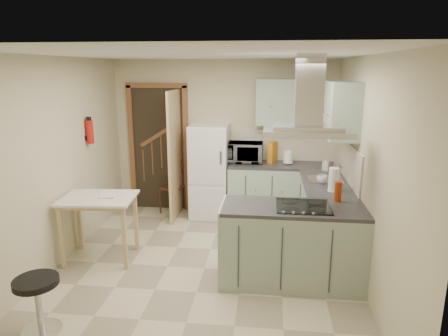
# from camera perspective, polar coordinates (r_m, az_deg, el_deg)

# --- Properties ---
(floor) EXTENTS (4.20, 4.20, 0.00)m
(floor) POSITION_cam_1_polar(r_m,az_deg,el_deg) (4.99, -2.81, -14.13)
(floor) COLOR beige
(floor) RESTS_ON ground
(ceiling) EXTENTS (4.20, 4.20, 0.00)m
(ceiling) POSITION_cam_1_polar(r_m,az_deg,el_deg) (4.40, -3.22, 15.90)
(ceiling) COLOR silver
(ceiling) RESTS_ON back_wall
(back_wall) EXTENTS (3.60, 0.00, 3.60)m
(back_wall) POSITION_cam_1_polar(r_m,az_deg,el_deg) (6.58, 0.01, 4.36)
(back_wall) COLOR beige
(back_wall) RESTS_ON floor
(left_wall) EXTENTS (0.00, 4.20, 4.20)m
(left_wall) POSITION_cam_1_polar(r_m,az_deg,el_deg) (5.15, -23.18, 0.48)
(left_wall) COLOR beige
(left_wall) RESTS_ON floor
(right_wall) EXTENTS (0.00, 4.20, 4.20)m
(right_wall) POSITION_cam_1_polar(r_m,az_deg,el_deg) (4.60, 19.69, -0.69)
(right_wall) COLOR beige
(right_wall) RESTS_ON floor
(doorway) EXTENTS (1.10, 0.12, 2.10)m
(doorway) POSITION_cam_1_polar(r_m,az_deg,el_deg) (6.79, -9.29, 2.77)
(doorway) COLOR brown
(doorway) RESTS_ON floor
(fridge) EXTENTS (0.60, 0.60, 1.50)m
(fridge) POSITION_cam_1_polar(r_m,az_deg,el_deg) (6.42, -2.07, -0.47)
(fridge) COLOR white
(fridge) RESTS_ON floor
(counter_back) EXTENTS (1.08, 0.60, 0.90)m
(counter_back) POSITION_cam_1_polar(r_m,az_deg,el_deg) (6.43, 5.57, -3.27)
(counter_back) COLOR #9EB2A0
(counter_back) RESTS_ON floor
(counter_right) EXTENTS (0.60, 1.95, 0.90)m
(counter_right) POSITION_cam_1_polar(r_m,az_deg,el_deg) (5.84, 13.74, -5.43)
(counter_right) COLOR #9EB2A0
(counter_right) RESTS_ON floor
(splashback) EXTENTS (1.68, 0.02, 0.50)m
(splashback) POSITION_cam_1_polar(r_m,az_deg,el_deg) (6.54, 8.39, 3.27)
(splashback) COLOR beige
(splashback) RESTS_ON counter_back
(wall_cabinet_back) EXTENTS (0.85, 0.35, 0.70)m
(wall_cabinet_back) POSITION_cam_1_polar(r_m,az_deg,el_deg) (6.29, 8.57, 9.27)
(wall_cabinet_back) COLOR #9EB2A0
(wall_cabinet_back) RESTS_ON back_wall
(wall_cabinet_right) EXTENTS (0.35, 0.90, 0.70)m
(wall_cabinet_right) POSITION_cam_1_polar(r_m,az_deg,el_deg) (5.29, 16.33, 8.00)
(wall_cabinet_right) COLOR #9EB2A0
(wall_cabinet_right) RESTS_ON right_wall
(peninsula) EXTENTS (1.55, 0.65, 0.90)m
(peninsula) POSITION_cam_1_polar(r_m,az_deg,el_deg) (4.59, 9.72, -10.73)
(peninsula) COLOR #9EB2A0
(peninsula) RESTS_ON floor
(hob) EXTENTS (0.58, 0.50, 0.01)m
(hob) POSITION_cam_1_polar(r_m,az_deg,el_deg) (4.42, 11.26, -5.38)
(hob) COLOR black
(hob) RESTS_ON peninsula
(extractor_hood) EXTENTS (0.90, 0.55, 0.10)m
(extractor_hood) POSITION_cam_1_polar(r_m,az_deg,el_deg) (4.23, 11.78, 5.10)
(extractor_hood) COLOR silver
(extractor_hood) RESTS_ON ceiling
(sink) EXTENTS (0.45, 0.40, 0.01)m
(sink) POSITION_cam_1_polar(r_m,az_deg,el_deg) (5.54, 14.23, -1.59)
(sink) COLOR silver
(sink) RESTS_ON counter_right
(fire_extinguisher) EXTENTS (0.10, 0.10, 0.32)m
(fire_extinguisher) POSITION_cam_1_polar(r_m,az_deg,el_deg) (5.86, -18.62, 4.91)
(fire_extinguisher) COLOR #B2140F
(fire_extinguisher) RESTS_ON left_wall
(drop_leaf_table) EXTENTS (0.93, 0.72, 0.82)m
(drop_leaf_table) POSITION_cam_1_polar(r_m,az_deg,el_deg) (5.28, -17.23, -8.22)
(drop_leaf_table) COLOR #DCC987
(drop_leaf_table) RESTS_ON floor
(bentwood_chair) EXTENTS (0.45, 0.45, 0.87)m
(bentwood_chair) POSITION_cam_1_polar(r_m,az_deg,el_deg) (6.73, -7.42, -2.67)
(bentwood_chair) COLOR #4F251A
(bentwood_chair) RESTS_ON floor
(stool) EXTENTS (0.41, 0.41, 0.53)m
(stool) POSITION_cam_1_polar(r_m,az_deg,el_deg) (4.19, -24.96, -17.33)
(stool) COLOR black
(stool) RESTS_ON floor
(microwave) EXTENTS (0.57, 0.39, 0.31)m
(microwave) POSITION_cam_1_polar(r_m,az_deg,el_deg) (6.36, 2.95, 2.25)
(microwave) COLOR black
(microwave) RESTS_ON counter_back
(kettle) EXTENTS (0.18, 0.18, 0.22)m
(kettle) POSITION_cam_1_polar(r_m,az_deg,el_deg) (6.30, 9.17, 1.54)
(kettle) COLOR white
(kettle) RESTS_ON counter_back
(cereal_box) EXTENTS (0.16, 0.23, 0.32)m
(cereal_box) POSITION_cam_1_polar(r_m,az_deg,el_deg) (6.40, 6.92, 2.26)
(cereal_box) COLOR orange
(cereal_box) RESTS_ON counter_back
(soap_bottle) EXTENTS (0.11, 0.11, 0.19)m
(soap_bottle) POSITION_cam_1_polar(r_m,az_deg,el_deg) (6.04, 14.36, 0.57)
(soap_bottle) COLOR #ADAEB9
(soap_bottle) RESTS_ON counter_right
(paper_towel) EXTENTS (0.12, 0.12, 0.30)m
(paper_towel) POSITION_cam_1_polar(r_m,az_deg,el_deg) (5.01, 15.39, -1.56)
(paper_towel) COLOR white
(paper_towel) RESTS_ON counter_right
(cup) EXTENTS (0.16, 0.16, 0.11)m
(cup) POSITION_cam_1_polar(r_m,az_deg,el_deg) (5.34, 13.85, -1.59)
(cup) COLOR white
(cup) RESTS_ON counter_right
(red_bottle) EXTENTS (0.10, 0.10, 0.23)m
(red_bottle) POSITION_cam_1_polar(r_m,az_deg,el_deg) (4.66, 15.98, -3.25)
(red_bottle) COLOR #A7340E
(red_bottle) RESTS_ON peninsula
(book) EXTENTS (0.23, 0.28, 0.11)m
(book) POSITION_cam_1_polar(r_m,az_deg,el_deg) (5.15, -17.31, -3.28)
(book) COLOR #A4363C
(book) RESTS_ON drop_leaf_table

